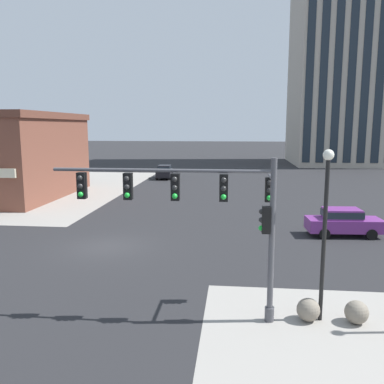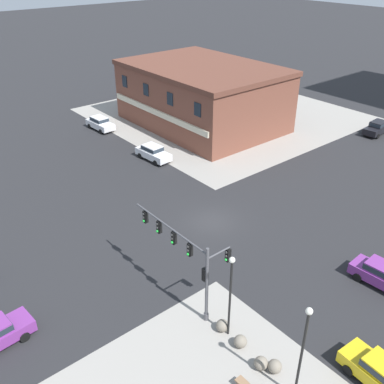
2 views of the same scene
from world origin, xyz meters
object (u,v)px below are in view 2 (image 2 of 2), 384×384
(traffic_signal_main, at_px, (188,255))
(bollard_sphere_curb_a, at_px, (222,326))
(car_main_mid, at_px, (383,274))
(bollard_sphere_curb_c, at_px, (261,363))
(street_lamp_mid_sidewalk, at_px, (303,345))
(bollard_sphere_curb_b, at_px, (240,341))
(car_main_northbound_far, at_px, (100,123))
(car_main_northbound_near, at_px, (153,152))
(bollard_sphere_curb_d, at_px, (275,366))
(car_cross_eastbound, at_px, (377,127))
(car_cross_westbound, at_px, (382,373))
(street_lamp_corner_near, at_px, (231,288))

(traffic_signal_main, xyz_separation_m, bollard_sphere_curb_a, (3.29, 0.01, -3.47))
(car_main_mid, bearing_deg, bollard_sphere_curb_c, -92.85)
(bollard_sphere_curb_a, distance_m, street_lamp_mid_sidewalk, 6.70)
(traffic_signal_main, relative_size, car_main_mid, 1.68)
(bollard_sphere_curb_b, relative_size, car_main_northbound_far, 0.18)
(bollard_sphere_curb_c, distance_m, car_main_northbound_far, 40.43)
(car_main_northbound_near, xyz_separation_m, car_main_mid, (27.29, 0.34, 0.00))
(bollard_sphere_curb_d, height_order, car_cross_eastbound, car_cross_eastbound)
(bollard_sphere_curb_b, distance_m, street_lamp_mid_sidewalk, 5.40)
(car_main_northbound_far, xyz_separation_m, car_cross_westbound, (43.61, -7.25, 0.00))
(bollard_sphere_curb_c, relative_size, car_main_mid, 0.18)
(street_lamp_mid_sidewalk, bearing_deg, car_main_northbound_near, 158.77)
(car_cross_eastbound, height_order, car_cross_westbound, same)
(car_cross_westbound, bearing_deg, car_cross_eastbound, 120.39)
(bollard_sphere_curb_b, relative_size, bollard_sphere_curb_c, 1.00)
(bollard_sphere_curb_d, relative_size, car_cross_westbound, 0.18)
(street_lamp_corner_near, height_order, car_cross_westbound, street_lamp_corner_near)
(bollard_sphere_curb_d, xyz_separation_m, car_cross_westbound, (4.19, 3.73, 0.52))
(bollard_sphere_curb_c, xyz_separation_m, street_lamp_corner_near, (-3.00, 0.33, 3.24))
(bollard_sphere_curb_d, xyz_separation_m, car_main_mid, (-0.05, 11.27, 0.52))
(street_lamp_mid_sidewalk, xyz_separation_m, car_cross_eastbound, (-17.25, 37.73, -2.92))
(car_main_northbound_far, height_order, car_cross_eastbound, same)
(bollard_sphere_curb_b, distance_m, car_cross_westbound, 7.76)
(street_lamp_corner_near, relative_size, car_cross_westbound, 1.30)
(bollard_sphere_curb_b, distance_m, street_lamp_corner_near, 3.45)
(bollard_sphere_curb_d, relative_size, street_lamp_mid_sidewalk, 0.13)
(car_cross_westbound, distance_m, car_main_mid, 8.65)
(bollard_sphere_curb_d, bearing_deg, street_lamp_corner_near, -178.41)
(car_cross_westbound, xyz_separation_m, car_main_mid, (-4.24, 7.54, 0.00))
(traffic_signal_main, height_order, street_lamp_corner_near, street_lamp_corner_near)
(car_main_northbound_far, xyz_separation_m, car_cross_eastbound, (23.86, 26.41, 0.00))
(street_lamp_corner_near, height_order, car_cross_eastbound, street_lamp_corner_near)
(bollard_sphere_curb_d, distance_m, car_main_northbound_far, 40.92)
(bollard_sphere_curb_b, height_order, car_cross_eastbound, car_cross_eastbound)
(street_lamp_corner_near, relative_size, car_main_mid, 1.30)
(traffic_signal_main, xyz_separation_m, bollard_sphere_curb_c, (6.71, -0.23, -3.47))
(bollard_sphere_curb_d, relative_size, car_main_northbound_far, 0.18)
(bollard_sphere_curb_a, bearing_deg, traffic_signal_main, -179.90)
(bollard_sphere_curb_c, xyz_separation_m, car_main_northbound_far, (-38.78, 11.41, 0.52))
(car_main_northbound_far, distance_m, car_cross_westbound, 44.20)
(car_main_northbound_near, distance_m, car_main_northbound_far, 12.08)
(bollard_sphere_curb_d, bearing_deg, bollard_sphere_curb_c, -145.70)
(bollard_sphere_curb_a, relative_size, car_cross_westbound, 0.18)
(traffic_signal_main, height_order, car_main_northbound_far, traffic_signal_main)
(car_main_northbound_far, bearing_deg, traffic_signal_main, -19.23)
(traffic_signal_main, distance_m, car_main_northbound_near, 23.08)
(bollard_sphere_curb_a, height_order, car_cross_eastbound, car_cross_eastbound)
(traffic_signal_main, xyz_separation_m, car_cross_eastbound, (-8.20, 37.59, -2.95))
(bollard_sphere_curb_a, bearing_deg, car_cross_eastbound, 107.01)
(traffic_signal_main, relative_size, car_main_northbound_near, 1.67)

